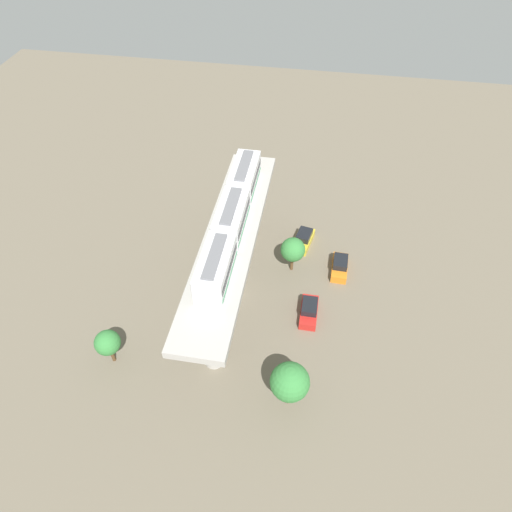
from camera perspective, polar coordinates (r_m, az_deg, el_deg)
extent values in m
plane|color=#706654|center=(52.95, -2.84, -4.33)|extent=(120.00, 120.00, 0.00)
cylinder|color=#B7B2AA|center=(44.35, -5.52, -10.22)|extent=(1.90, 1.90, 7.95)
cylinder|color=#B7B2AA|center=(49.96, -3.01, -1.42)|extent=(1.90, 1.90, 7.95)
cylinder|color=#B7B2AA|center=(56.58, -1.06, 5.47)|extent=(1.90, 1.90, 7.95)
cube|color=#B7B2AA|center=(46.85, -3.21, 2.22)|extent=(5.20, 28.85, 0.80)
cube|color=white|center=(41.41, -5.04, -1.57)|extent=(2.60, 6.60, 3.00)
cube|color=black|center=(41.23, -5.06, -1.33)|extent=(2.64, 6.07, 0.70)
cube|color=#1E8C4C|center=(41.97, -4.97, -2.26)|extent=(2.64, 6.34, 0.24)
cube|color=slate|center=(40.24, -5.18, -0.01)|extent=(1.10, 5.61, 0.24)
cube|color=white|center=(46.23, -3.07, 4.69)|extent=(2.60, 6.60, 3.00)
cube|color=black|center=(46.07, -3.08, 4.93)|extent=(2.64, 6.07, 0.70)
cube|color=#1E8C4C|center=(46.73, -3.03, 4.00)|extent=(2.64, 6.34, 0.24)
cube|color=slate|center=(45.18, -3.15, 6.24)|extent=(1.10, 5.61, 0.24)
cube|color=white|center=(51.54, -1.46, 9.72)|extent=(2.60, 6.60, 3.00)
cube|color=black|center=(51.39, -1.47, 9.94)|extent=(2.64, 6.07, 0.70)
cube|color=#1E8C4C|center=(51.98, -1.44, 9.05)|extent=(2.64, 6.34, 0.24)
cube|color=slate|center=(50.60, -1.49, 11.20)|extent=(1.10, 5.61, 0.24)
cube|color=yellow|center=(58.11, 5.95, 1.88)|extent=(2.59, 4.47, 1.00)
cube|color=black|center=(57.62, 6.02, 2.61)|extent=(2.06, 2.58, 0.76)
cube|color=red|center=(50.66, 6.58, -6.96)|extent=(1.82, 4.21, 1.00)
cube|color=black|center=(50.06, 6.68, -6.22)|extent=(1.65, 2.31, 0.76)
cube|color=orange|center=(55.47, 10.34, -1.45)|extent=(1.90, 4.24, 1.00)
cube|color=black|center=(54.94, 10.47, -0.72)|extent=(1.70, 2.34, 0.76)
cylinder|color=brown|center=(44.28, 4.06, -16.82)|extent=(0.36, 0.36, 2.73)
sphere|color=#38843D|center=(42.20, 4.23, -15.35)|extent=(3.61, 3.61, 3.61)
cylinder|color=brown|center=(48.72, -17.48, -11.47)|extent=(0.36, 0.36, 2.40)
sphere|color=#38843D|center=(47.19, -17.99, -10.21)|extent=(2.54, 2.54, 2.54)
cylinder|color=brown|center=(54.38, 4.48, -0.72)|extent=(0.36, 0.36, 2.51)
sphere|color=#38843D|center=(52.92, 4.61, 0.80)|extent=(2.86, 2.86, 2.86)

